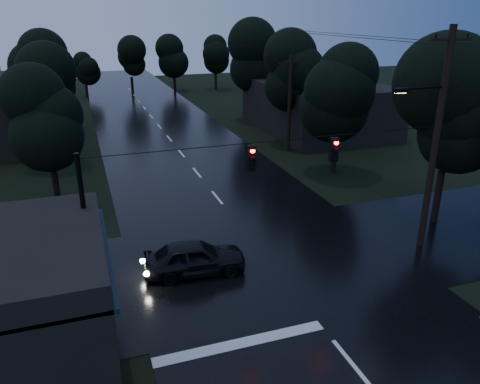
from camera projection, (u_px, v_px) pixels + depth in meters
main_road at (181, 154)px, 36.94m from camera, size 12.00×120.00×0.02m
cross_street at (267, 260)px, 21.06m from camera, size 60.00×9.00×0.02m
building_far_right at (317, 106)px, 43.96m from camera, size 10.00×14.00×4.40m
utility_pole_main at (435, 138)px, 20.56m from camera, size 3.50×0.30×10.00m
utility_pole_far at (290, 103)px, 36.32m from camera, size 2.00×0.30×7.50m
anchor_pole_left at (87, 233)px, 16.82m from camera, size 0.18×0.18×6.00m
span_signals at (293, 153)px, 18.46m from camera, size 15.00×0.37×1.12m
tree_corner_near at (452, 110)px, 22.85m from camera, size 4.48×4.48×9.44m
tree_left_a at (45, 115)px, 25.26m from camera, size 3.92×3.92×8.26m
tree_left_b at (40, 88)px, 32.00m from camera, size 4.20×4.20×8.85m
tree_left_c at (38, 67)px, 40.51m from camera, size 4.48×4.48×9.44m
tree_right_a at (339, 91)px, 30.62m from camera, size 4.20×4.20×8.85m
tree_right_b at (295, 71)px, 37.72m from camera, size 4.48×4.48×9.44m
tree_right_c at (257, 56)px, 46.60m from camera, size 4.76×4.76×10.03m
car at (195, 257)px, 19.81m from camera, size 4.42×2.09×1.46m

